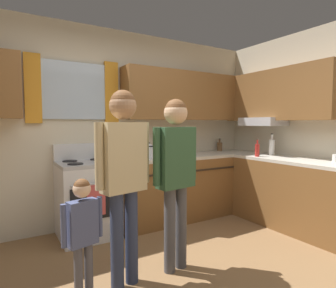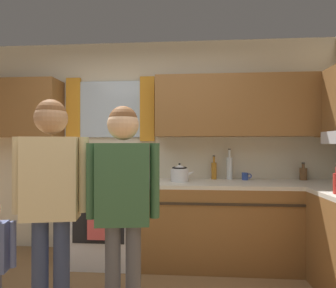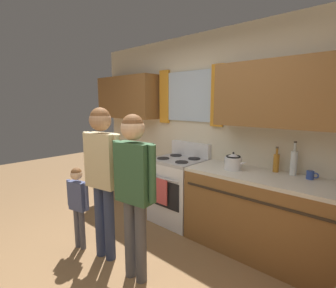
# 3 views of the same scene
# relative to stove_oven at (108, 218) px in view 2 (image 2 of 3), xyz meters

# --- Properties ---
(back_wall_unit) EXTENTS (4.60, 0.42, 2.60)m
(back_wall_unit) POSITION_rel_stove_oven_xyz_m (0.43, 0.27, 1.01)
(back_wall_unit) COLOR beige
(back_wall_unit) RESTS_ON ground
(kitchen_counter_run) EXTENTS (2.33, 2.16, 0.90)m
(kitchen_counter_run) POSITION_rel_stove_oven_xyz_m (1.85, -0.44, -0.02)
(kitchen_counter_run) COLOR brown
(kitchen_counter_run) RESTS_ON ground
(stove_oven) EXTENTS (0.66, 0.67, 1.10)m
(stove_oven) POSITION_rel_stove_oven_xyz_m (0.00, 0.00, 0.00)
(stove_oven) COLOR silver
(stove_oven) RESTS_ON ground
(bottle_oil_amber) EXTENTS (0.06, 0.06, 0.29)m
(bottle_oil_amber) POSITION_rel_stove_oven_xyz_m (1.23, 0.22, 0.54)
(bottle_oil_amber) COLOR #B27223
(bottle_oil_amber) RESTS_ON kitchen_counter_run
(bottle_squat_brown) EXTENTS (0.08, 0.08, 0.21)m
(bottle_squat_brown) POSITION_rel_stove_oven_xyz_m (2.27, 0.23, 0.51)
(bottle_squat_brown) COLOR brown
(bottle_squat_brown) RESTS_ON kitchen_counter_run
(bottle_tall_clear) EXTENTS (0.07, 0.07, 0.37)m
(bottle_tall_clear) POSITION_rel_stove_oven_xyz_m (1.41, 0.22, 0.57)
(bottle_tall_clear) COLOR silver
(bottle_tall_clear) RESTS_ON kitchen_counter_run
(mug_cobalt_blue) EXTENTS (0.11, 0.07, 0.08)m
(mug_cobalt_blue) POSITION_rel_stove_oven_xyz_m (1.59, 0.18, 0.48)
(mug_cobalt_blue) COLOR #2D479E
(mug_cobalt_blue) RESTS_ON kitchen_counter_run
(stovetop_kettle) EXTENTS (0.27, 0.20, 0.21)m
(stovetop_kettle) POSITION_rel_stove_oven_xyz_m (0.83, -0.01, 0.53)
(stovetop_kettle) COLOR silver
(stovetop_kettle) RESTS_ON kitchen_counter_run
(adult_holding_child) EXTENTS (0.50, 0.22, 1.62)m
(adult_holding_child) POSITION_rel_stove_oven_xyz_m (-0.03, -1.21, 0.55)
(adult_holding_child) COLOR #2D3856
(adult_holding_child) RESTS_ON ground
(adult_in_plaid) EXTENTS (0.49, 0.21, 1.57)m
(adult_in_plaid) POSITION_rel_stove_oven_xyz_m (0.48, -1.21, 0.52)
(adult_in_plaid) COLOR #4C4C51
(adult_in_plaid) RESTS_ON ground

